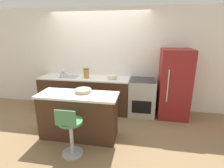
# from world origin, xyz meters

# --- Properties ---
(ground_plane) EXTENTS (14.00, 14.00, 0.00)m
(ground_plane) POSITION_xyz_m (0.00, 0.00, 0.00)
(ground_plane) COLOR #8E704C
(wall_back) EXTENTS (8.00, 0.06, 2.60)m
(wall_back) POSITION_xyz_m (0.00, 0.69, 1.30)
(wall_back) COLOR white
(wall_back) RESTS_ON ground_plane
(back_counter) EXTENTS (2.31, 0.64, 0.89)m
(back_counter) POSITION_xyz_m (-0.35, 0.34, 0.44)
(back_counter) COLOR #422819
(back_counter) RESTS_ON ground_plane
(kitchen_island) EXTENTS (1.51, 0.58, 0.88)m
(kitchen_island) POSITION_xyz_m (-0.05, -0.90, 0.44)
(kitchen_island) COLOR #422819
(kitchen_island) RESTS_ON ground_plane
(oven_range) EXTENTS (0.64, 0.66, 0.89)m
(oven_range) POSITION_xyz_m (1.14, 0.34, 0.44)
(oven_range) COLOR #B7B2A8
(oven_range) RESTS_ON ground_plane
(refrigerator) EXTENTS (0.69, 0.68, 1.63)m
(refrigerator) POSITION_xyz_m (1.87, 0.33, 0.82)
(refrigerator) COLOR maroon
(refrigerator) RESTS_ON ground_plane
(stool_chair) EXTENTS (0.39, 0.39, 0.88)m
(stool_chair) POSITION_xyz_m (0.02, -1.47, 0.44)
(stool_chair) COLOR #B7B7BC
(stool_chair) RESTS_ON ground_plane
(kettle) EXTENTS (0.17, 0.17, 0.19)m
(kettle) POSITION_xyz_m (-0.89, 0.30, 0.96)
(kettle) COLOR silver
(kettle) RESTS_ON back_counter
(mixing_bowl) EXTENTS (0.23, 0.23, 0.08)m
(mixing_bowl) POSITION_xyz_m (0.39, 0.30, 0.93)
(mixing_bowl) COLOR beige
(mixing_bowl) RESTS_ON back_counter
(canister_jar) EXTENTS (0.14, 0.14, 0.23)m
(canister_jar) POSITION_xyz_m (-0.27, 0.30, 1.00)
(canister_jar) COLOR #B77F33
(canister_jar) RESTS_ON back_counter
(fruit_bowl) EXTENTS (0.31, 0.31, 0.07)m
(fruit_bowl) POSITION_xyz_m (0.02, -0.79, 0.92)
(fruit_bowl) COLOR #C1B28E
(fruit_bowl) RESTS_ON kitchen_island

